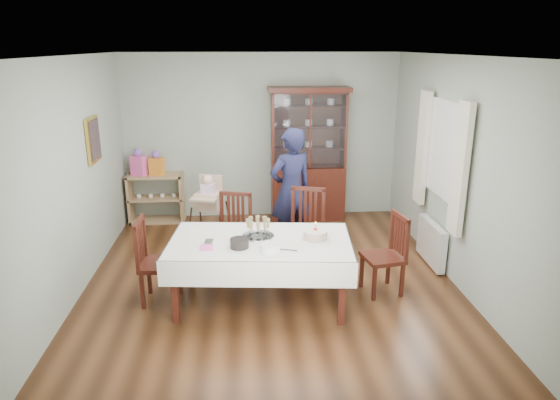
{
  "coord_description": "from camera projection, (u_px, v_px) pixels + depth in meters",
  "views": [
    {
      "loc": [
        -0.3,
        -5.68,
        2.82
      ],
      "look_at": [
        0.14,
        0.2,
        0.97
      ],
      "focal_mm": 32.0,
      "sensor_mm": 36.0,
      "label": 1
    }
  ],
  "objects": [
    {
      "name": "chair_far_right",
      "position": [
        305.0,
        245.0,
        6.51
      ],
      "size": [
        0.58,
        0.58,
        1.04
      ],
      "rotation": [
        0.0,
        0.0,
        -0.27
      ],
      "color": "#421A10",
      "rests_on": "floor"
    },
    {
      "name": "chair_end_left",
      "position": [
        160.0,
        277.0,
        5.65
      ],
      "size": [
        0.45,
        0.45,
        0.98
      ],
      "rotation": [
        0.0,
        0.0,
        1.54
      ],
      "color": "#421A10",
      "rests_on": "floor"
    },
    {
      "name": "chair_far_left",
      "position": [
        233.0,
        247.0,
        6.47
      ],
      "size": [
        0.53,
        0.53,
        0.99
      ],
      "rotation": [
        0.0,
        0.0,
        -0.23
      ],
      "color": "#421A10",
      "rests_on": "floor"
    },
    {
      "name": "napkin_stack",
      "position": [
        207.0,
        247.0,
        5.25
      ],
      "size": [
        0.14,
        0.14,
        0.02
      ],
      "primitive_type": "cube",
      "rotation": [
        0.0,
        0.0,
        0.02
      ],
      "color": "#F158A7",
      "rests_on": "dining_table"
    },
    {
      "name": "cutlery",
      "position": [
        205.0,
        241.0,
        5.42
      ],
      "size": [
        0.12,
        0.17,
        0.01
      ],
      "primitive_type": null,
      "rotation": [
        0.0,
        0.0,
        -0.08
      ],
      "color": "silver",
      "rests_on": "dining_table"
    },
    {
      "name": "high_chair",
      "position": [
        210.0,
        218.0,
        7.21
      ],
      "size": [
        0.58,
        0.58,
        1.06
      ],
      "rotation": [
        0.0,
        0.0,
        -0.29
      ],
      "color": "black",
      "rests_on": "floor"
    },
    {
      "name": "window",
      "position": [
        445.0,
        150.0,
        6.25
      ],
      "size": [
        0.04,
        1.02,
        1.22
      ],
      "primitive_type": "cube",
      "color": "white",
      "rests_on": "room_shell"
    },
    {
      "name": "woman",
      "position": [
        291.0,
        191.0,
        6.88
      ],
      "size": [
        0.76,
        0.65,
        1.76
      ],
      "primitive_type": "imported",
      "rotation": [
        0.0,
        0.0,
        3.57
      ],
      "color": "black",
      "rests_on": "floor"
    },
    {
      "name": "cake_knife",
      "position": [
        283.0,
        250.0,
        5.21
      ],
      "size": [
        0.3,
        0.12,
        0.01
      ],
      "primitive_type": "cube",
      "rotation": [
        0.0,
        0.0,
        -0.3
      ],
      "color": "silver",
      "rests_on": "dining_table"
    },
    {
      "name": "sideboard",
      "position": [
        156.0,
        198.0,
        8.19
      ],
      "size": [
        0.9,
        0.38,
        0.8
      ],
      "color": "tan",
      "rests_on": "floor"
    },
    {
      "name": "picture_frame",
      "position": [
        93.0,
        140.0,
        6.38
      ],
      "size": [
        0.04,
        0.48,
        0.58
      ],
      "primitive_type": "cube",
      "color": "gold",
      "rests_on": "room_shell"
    },
    {
      "name": "radiator",
      "position": [
        431.0,
        243.0,
        6.62
      ],
      "size": [
        0.1,
        0.8,
        0.55
      ],
      "primitive_type": "cube",
      "color": "white",
      "rests_on": "floor"
    },
    {
      "name": "dining_table",
      "position": [
        261.0,
        271.0,
        5.59
      ],
      "size": [
        2.1,
        1.33,
        0.76
      ],
      "rotation": [
        0.0,
        0.0,
        -0.09
      ],
      "color": "#421A10",
      "rests_on": "floor"
    },
    {
      "name": "birthday_cake",
      "position": [
        315.0,
        235.0,
        5.46
      ],
      "size": [
        0.31,
        0.31,
        0.21
      ],
      "color": "white",
      "rests_on": "dining_table"
    },
    {
      "name": "room_shell",
      "position": [
        267.0,
        137.0,
        6.26
      ],
      "size": [
        5.0,
        5.0,
        5.0
      ],
      "color": "#9EAA99",
      "rests_on": "floor"
    },
    {
      "name": "plate_stack_white",
      "position": [
        271.0,
        248.0,
        5.16
      ],
      "size": [
        0.26,
        0.26,
        0.09
      ],
      "primitive_type": "cylinder",
      "rotation": [
        0.0,
        0.0,
        0.28
      ],
      "color": "white",
      "rests_on": "dining_table"
    },
    {
      "name": "champagne_tray",
      "position": [
        258.0,
        231.0,
        5.54
      ],
      "size": [
        0.36,
        0.36,
        0.22
      ],
      "color": "silver",
      "rests_on": "dining_table"
    },
    {
      "name": "plate_stack_dark",
      "position": [
        239.0,
        243.0,
        5.27
      ],
      "size": [
        0.26,
        0.26,
        0.1
      ],
      "primitive_type": "cylinder",
      "rotation": [
        0.0,
        0.0,
        -0.38
      ],
      "color": "black",
      "rests_on": "dining_table"
    },
    {
      "name": "curtain_left",
      "position": [
        460.0,
        170.0,
        5.68
      ],
      "size": [
        0.07,
        0.3,
        1.55
      ],
      "primitive_type": "cube",
      "color": "silver",
      "rests_on": "room_shell"
    },
    {
      "name": "gift_bag_pink",
      "position": [
        139.0,
        163.0,
        7.98
      ],
      "size": [
        0.27,
        0.23,
        0.43
      ],
      "color": "#F158A7",
      "rests_on": "sideboard"
    },
    {
      "name": "floor",
      "position": [
        270.0,
        279.0,
        6.27
      ],
      "size": [
        5.0,
        5.0,
        0.0
      ],
      "primitive_type": "plane",
      "color": "#593319",
      "rests_on": "ground"
    },
    {
      "name": "china_cabinet",
      "position": [
        308.0,
        153.0,
        8.13
      ],
      "size": [
        1.3,
        0.48,
        2.18
      ],
      "color": "#421A10",
      "rests_on": "floor"
    },
    {
      "name": "chair_end_right",
      "position": [
        383.0,
        270.0,
        5.87
      ],
      "size": [
        0.5,
        0.5,
        0.95
      ],
      "rotation": [
        0.0,
        0.0,
        -1.38
      ],
      "color": "#421A10",
      "rests_on": "floor"
    },
    {
      "name": "curtain_right",
      "position": [
        423.0,
        148.0,
        6.86
      ],
      "size": [
        0.07,
        0.3,
        1.55
      ],
      "primitive_type": "cube",
      "color": "silver",
      "rests_on": "room_shell"
    },
    {
      "name": "gift_bag_orange",
      "position": [
        157.0,
        164.0,
        8.0
      ],
      "size": [
        0.25,
        0.2,
        0.4
      ],
      "color": "orange",
      "rests_on": "sideboard"
    }
  ]
}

